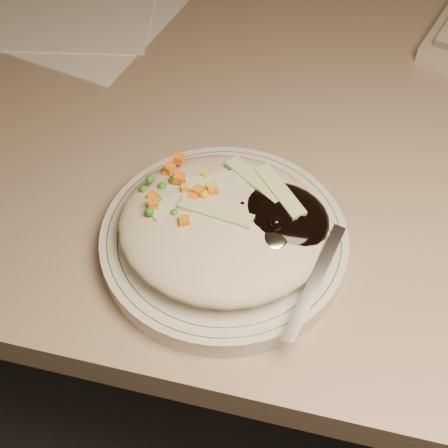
# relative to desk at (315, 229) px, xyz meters

# --- Properties ---
(desk) EXTENTS (1.40, 0.70, 0.74)m
(desk) POSITION_rel_desk_xyz_m (0.00, 0.00, 0.00)
(desk) COLOR gray
(desk) RESTS_ON ground
(plate) EXTENTS (0.23, 0.23, 0.02)m
(plate) POSITION_rel_desk_xyz_m (-0.08, -0.21, 0.21)
(plate) COLOR silver
(plate) RESTS_ON desk
(plate_rim) EXTENTS (0.22, 0.22, 0.00)m
(plate_rim) POSITION_rel_desk_xyz_m (-0.08, -0.21, 0.22)
(plate_rim) COLOR #144723
(plate_rim) RESTS_ON plate
(meal) EXTENTS (0.20, 0.19, 0.05)m
(meal) POSITION_rel_desk_xyz_m (-0.08, -0.21, 0.24)
(meal) COLOR beige
(meal) RESTS_ON plate
(papers) EXTENTS (0.36, 0.28, 0.00)m
(papers) POSITION_rel_desk_xyz_m (-0.41, 0.13, 0.20)
(papers) COLOR white
(papers) RESTS_ON desk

